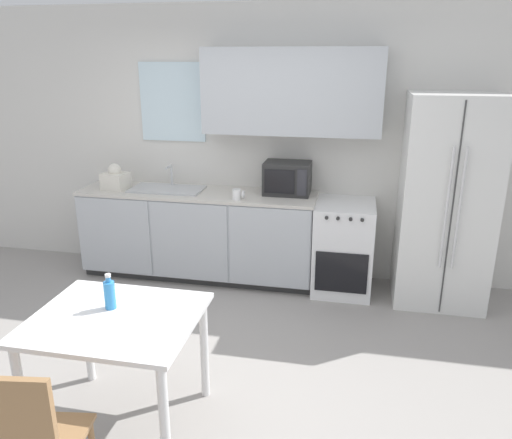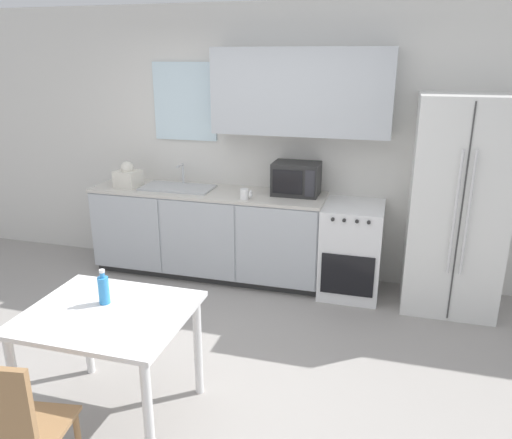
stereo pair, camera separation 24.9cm
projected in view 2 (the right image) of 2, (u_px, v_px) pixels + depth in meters
name	position (u px, v px, depth m)	size (l,w,h in m)	color
ground_plane	(195.00, 370.00, 3.69)	(12.00, 12.00, 0.00)	gray
wall_back	(269.00, 136.00, 4.99)	(12.00, 0.38, 2.70)	silver
kitchen_counter	(208.00, 233.00, 5.18)	(2.40, 0.61, 0.91)	#333333
oven_range	(351.00, 249.00, 4.79)	(0.56, 0.65, 0.88)	white
refrigerator	(457.00, 206.00, 4.38)	(0.80, 0.71, 1.91)	silver
kitchen_sink	(178.00, 187.00, 5.12)	(0.73, 0.38, 0.23)	#B7BABC
microwave	(296.00, 179.00, 4.85)	(0.45, 0.33, 0.32)	#282828
coffee_mug	(245.00, 194.00, 4.72)	(0.11, 0.08, 0.10)	white
grocery_bag_0	(128.00, 176.00, 5.15)	(0.27, 0.24, 0.27)	silver
dining_table	(109.00, 328.00, 3.04)	(0.97, 0.83, 0.75)	white
dining_chair_near	(11.00, 428.00, 2.36)	(0.45, 0.45, 0.93)	#997047
drink_bottle	(104.00, 289.00, 3.07)	(0.07, 0.07, 0.23)	#338CD8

